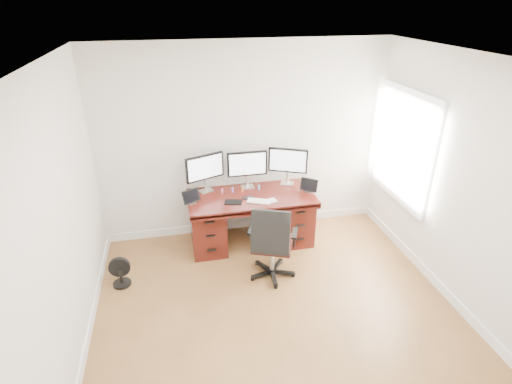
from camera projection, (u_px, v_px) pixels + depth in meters
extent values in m
plane|color=brown|center=(286.00, 337.00, 4.13)|extent=(4.50, 4.50, 0.00)
cube|color=silver|center=(245.00, 142.00, 5.50)|extent=(4.00, 0.10, 2.70)
cube|color=silver|center=(487.00, 203.00, 3.91)|extent=(0.10, 4.50, 2.70)
cube|color=white|center=(404.00, 147.00, 5.19)|extent=(0.04, 1.30, 1.50)
cube|color=white|center=(402.00, 147.00, 5.19)|extent=(0.01, 1.15, 1.35)
cube|color=#45130D|center=(251.00, 197.00, 5.39)|extent=(1.70, 0.80, 0.05)
cube|color=#45130D|center=(208.00, 225.00, 5.46)|extent=(0.45, 0.70, 0.70)
cube|color=#45130D|center=(293.00, 216.00, 5.69)|extent=(0.45, 0.70, 0.70)
cube|color=black|center=(247.00, 202.00, 5.75)|extent=(0.74, 0.03, 0.40)
cylinder|color=black|center=(272.00, 272.00, 5.04)|extent=(0.71, 0.71, 0.08)
cylinder|color=silver|center=(272.00, 257.00, 4.94)|extent=(0.06, 0.06, 0.39)
cube|color=#381510|center=(272.00, 243.00, 4.85)|extent=(0.60, 0.59, 0.07)
cube|color=black|center=(270.00, 232.00, 4.53)|extent=(0.43, 0.21, 0.53)
cube|color=black|center=(251.00, 229.00, 4.81)|extent=(0.14, 0.24, 0.03)
cube|color=black|center=(295.00, 233.00, 4.73)|extent=(0.14, 0.24, 0.03)
cylinder|color=black|center=(122.00, 283.00, 4.87)|extent=(0.22, 0.22, 0.03)
cylinder|color=black|center=(121.00, 277.00, 4.83)|extent=(0.04, 0.04, 0.18)
cylinder|color=black|center=(119.00, 268.00, 4.77)|extent=(0.25, 0.06, 0.25)
cube|color=silver|center=(206.00, 191.00, 5.50)|extent=(0.22, 0.20, 0.01)
cylinder|color=silver|center=(206.00, 185.00, 5.46)|extent=(0.04, 0.04, 0.18)
cube|color=black|center=(205.00, 167.00, 5.34)|extent=(0.52, 0.24, 0.35)
cube|color=white|center=(205.00, 168.00, 5.33)|extent=(0.46, 0.19, 0.30)
cube|color=silver|center=(247.00, 187.00, 5.61)|extent=(0.18, 0.14, 0.01)
cylinder|color=silver|center=(247.00, 181.00, 5.57)|extent=(0.04, 0.04, 0.18)
cube|color=black|center=(247.00, 164.00, 5.45)|extent=(0.55, 0.04, 0.35)
cube|color=white|center=(247.00, 164.00, 5.43)|extent=(0.50, 0.01, 0.30)
cube|color=silver|center=(287.00, 183.00, 5.72)|extent=(0.22, 0.20, 0.01)
cylinder|color=silver|center=(287.00, 178.00, 5.68)|extent=(0.04, 0.04, 0.18)
cube|color=black|center=(288.00, 160.00, 5.56)|extent=(0.51, 0.26, 0.35)
cube|color=white|center=(288.00, 161.00, 5.54)|extent=(0.46, 0.21, 0.30)
cube|color=silver|center=(192.00, 203.00, 5.18)|extent=(0.13, 0.12, 0.01)
cube|color=black|center=(191.00, 196.00, 5.13)|extent=(0.24, 0.17, 0.17)
cube|color=silver|center=(309.00, 191.00, 5.48)|extent=(0.13, 0.12, 0.01)
cube|color=black|center=(309.00, 185.00, 5.44)|extent=(0.23, 0.20, 0.17)
cube|color=silver|center=(259.00, 201.00, 5.21)|extent=(0.33, 0.24, 0.01)
cube|color=#B9BCC0|center=(272.00, 201.00, 5.23)|extent=(0.15, 0.15, 0.01)
cube|color=black|center=(233.00, 202.00, 5.19)|extent=(0.25, 0.19, 0.01)
cube|color=black|center=(248.00, 198.00, 5.31)|extent=(0.15, 0.10, 0.01)
cylinder|color=pink|center=(222.00, 192.00, 5.42)|extent=(0.03, 0.03, 0.05)
sphere|color=pink|center=(222.00, 189.00, 5.41)|extent=(0.03, 0.03, 0.03)
cylinder|color=#9E63E4|center=(233.00, 191.00, 5.45)|extent=(0.03, 0.03, 0.05)
sphere|color=#9E63E4|center=(233.00, 188.00, 5.44)|extent=(0.03, 0.03, 0.03)
cylinder|color=orange|center=(242.00, 190.00, 5.48)|extent=(0.03, 0.03, 0.05)
sphere|color=orange|center=(242.00, 188.00, 5.46)|extent=(0.03, 0.03, 0.03)
cylinder|color=#4E8EF2|center=(259.00, 188.00, 5.52)|extent=(0.03, 0.03, 0.05)
sphere|color=#4E8EF2|center=(259.00, 186.00, 5.50)|extent=(0.03, 0.03, 0.03)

